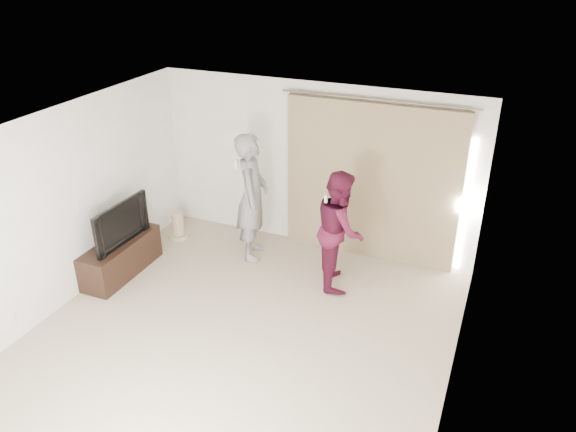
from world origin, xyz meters
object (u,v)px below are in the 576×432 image
object	(u,v)px
tv_console	(121,257)
tv	(116,222)
person_woman	(340,229)
person_man	(252,197)

from	to	relation	value
tv_console	tv	bearing A→B (deg)	0.00
tv_console	person_woman	bearing A→B (deg)	18.05
person_man	person_woman	size ratio (longest dim) A/B	1.16
tv_console	person_woman	distance (m)	3.21
tv_console	tv	size ratio (longest dim) A/B	1.25
tv	person_woman	bearing A→B (deg)	-69.82
tv_console	person_man	size ratio (longest dim) A/B	0.69
person_man	tv_console	bearing A→B (deg)	-142.08
tv_console	tv	xyz separation A→B (m)	(0.00, 0.00, 0.57)
tv	person_man	xyz separation A→B (m)	(1.55, 1.21, 0.15)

